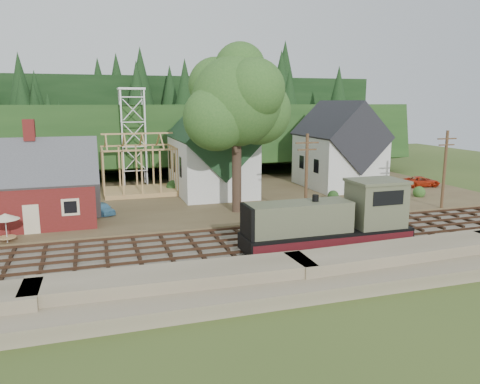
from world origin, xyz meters
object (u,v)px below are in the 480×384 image
object	(u,v)px
locomotive	(334,222)
car_red	(421,181)
patio_set	(5,218)
car_green	(16,214)
car_blue	(103,208)

from	to	relation	value
locomotive	car_red	distance (m)	29.52
locomotive	patio_set	size ratio (longest dim) A/B	5.50
car_green	locomotive	bearing A→B (deg)	-147.03
patio_set	locomotive	bearing A→B (deg)	-20.42
car_blue	car_green	distance (m)	7.41
locomotive	car_green	bearing A→B (deg)	146.39
car_blue	patio_set	distance (m)	10.25
car_green	patio_set	size ratio (longest dim) A/B	1.74
locomotive	car_red	xyz separation A→B (m)	(22.71, 18.81, -1.25)
car_green	car_red	xyz separation A→B (m)	(45.77, 3.48, -0.01)
car_green	patio_set	xyz separation A→B (m)	(0.23, -6.82, 1.28)
locomotive	car_blue	world-z (taller)	locomotive
car_blue	patio_set	size ratio (longest dim) A/B	1.44
car_green	patio_set	bearing A→B (deg)	158.50
car_blue	patio_set	bearing A→B (deg)	-157.94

